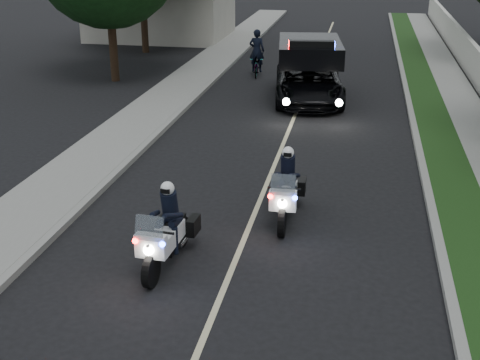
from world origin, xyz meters
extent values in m
plane|color=black|center=(0.00, 0.00, 0.00)|extent=(120.00, 120.00, 0.00)
cube|color=gray|center=(4.10, 10.00, 0.07)|extent=(0.20, 60.00, 0.15)
cube|color=#193814|center=(4.80, 10.00, 0.08)|extent=(1.20, 60.00, 0.16)
cube|color=gray|center=(6.10, 10.00, 0.08)|extent=(1.40, 60.00, 0.16)
cube|color=gray|center=(-4.10, 10.00, 0.07)|extent=(0.20, 60.00, 0.15)
cube|color=gray|center=(-5.20, 10.00, 0.08)|extent=(2.00, 60.00, 0.16)
cube|color=#BFB78C|center=(0.00, 10.00, 0.00)|extent=(0.12, 50.00, 0.01)
imported|color=black|center=(0.27, 12.51, 0.00)|extent=(3.20, 5.75, 2.66)
imported|color=black|center=(-2.45, 16.44, 0.00)|extent=(0.79, 1.71, 0.86)
imported|color=black|center=(-2.45, 16.44, 0.00)|extent=(0.70, 0.48, 1.90)
camera|label=1|loc=(2.23, -11.45, 6.24)|focal=46.80mm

